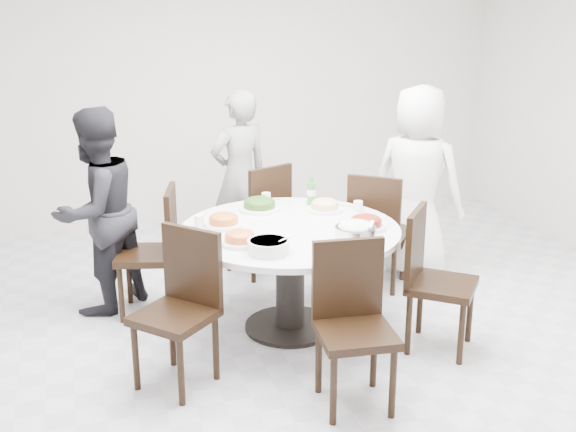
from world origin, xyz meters
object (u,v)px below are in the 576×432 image
object	(u,v)px
chair_sw	(174,313)
chair_se	(442,282)
chair_nw	(146,252)
soup_bowl	(269,246)
dining_table	(290,279)
beverage_bottle	(311,191)
chair_n	(256,218)
diner_middle	(240,176)
chair_ne	(379,229)
chair_s	(356,330)
diner_left	(97,212)
rice_bowl	(355,235)
diner_right	(417,182)

from	to	relation	value
chair_sw	chair_se	bearing A→B (deg)	45.83
chair_nw	soup_bowl	distance (m)	1.22
dining_table	chair_se	xyz separation A→B (m)	(0.87, -0.57, 0.10)
chair_nw	beverage_bottle	size ratio (longest dim) A/B	4.32
chair_n	diner_middle	bearing A→B (deg)	-105.96
diner_middle	beverage_bottle	size ratio (longest dim) A/B	6.82
chair_ne	soup_bowl	world-z (taller)	chair_ne
chair_ne	chair_n	xyz separation A→B (m)	(-0.86, 0.55, 0.00)
chair_s	chair_se	size ratio (longest dim) A/B	1.00
chair_n	diner_middle	distance (m)	0.46
chair_se	diner_left	size ratio (longest dim) A/B	0.63
soup_bowl	rice_bowl	bearing A→B (deg)	-0.28
diner_middle	soup_bowl	distance (m)	1.92
chair_ne	chair_sw	size ratio (longest dim) A/B	1.00
diner_right	chair_sw	bearing A→B (deg)	76.81
rice_bowl	beverage_bottle	size ratio (longest dim) A/B	1.20
chair_s	dining_table	bearing A→B (deg)	99.06
dining_table	chair_s	bearing A→B (deg)	-86.44
chair_se	diner_left	xyz separation A→B (m)	(-2.11, 1.31, 0.28)
dining_table	chair_n	xyz separation A→B (m)	(0.05, 1.11, 0.10)
chair_ne	diner_left	bearing A→B (deg)	32.66
chair_ne	diner_left	distance (m)	2.18
chair_s	chair_se	xyz separation A→B (m)	(0.80, 0.48, 0.00)
chair_n	chair_nw	distance (m)	1.11
chair_n	diner_right	bearing A→B (deg)	139.10
chair_s	soup_bowl	distance (m)	0.78
rice_bowl	dining_table	bearing A→B (deg)	125.90
chair_sw	soup_bowl	size ratio (longest dim) A/B	3.61
chair_ne	diner_middle	size ratio (longest dim) A/B	0.63
chair_se	rice_bowl	xyz separation A→B (m)	(-0.56, 0.15, 0.33)
diner_right	rice_bowl	world-z (taller)	diner_right
chair_sw	beverage_bottle	world-z (taller)	beverage_bottle
beverage_bottle	dining_table	bearing A→B (deg)	-123.01
diner_left	chair_ne	bearing A→B (deg)	134.67
chair_s	soup_bowl	world-z (taller)	chair_s
diner_middle	diner_right	bearing A→B (deg)	133.14
diner_left	beverage_bottle	bearing A→B (deg)	130.25
chair_nw	diner_left	size ratio (longest dim) A/B	0.63
chair_n	chair_nw	world-z (taller)	same
chair_se	dining_table	bearing A→B (deg)	96.02
chair_se	diner_left	distance (m)	2.50
dining_table	diner_left	world-z (taller)	diner_left
chair_ne	soup_bowl	distance (m)	1.56
chair_sw	chair_se	xyz separation A→B (m)	(1.74, -0.04, 0.00)
chair_n	chair_nw	xyz separation A→B (m)	(-0.97, -0.55, 0.00)
diner_right	diner_middle	world-z (taller)	diner_right
chair_sw	diner_right	distance (m)	2.53
diner_right	diner_left	xyz separation A→B (m)	(-2.55, 0.03, -0.03)
soup_bowl	diner_right	bearing A→B (deg)	35.77
chair_nw	diner_left	xyz separation A→B (m)	(-0.32, 0.18, 0.28)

